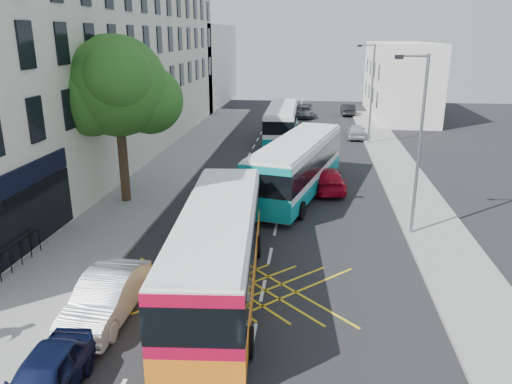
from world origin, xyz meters
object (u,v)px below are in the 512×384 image
(bus_far, at_px, (282,122))
(parked_car_silver, at_px, (106,297))
(bus_mid, at_px, (297,166))
(street_tree, at_px, (117,87))
(distant_car_dark, at_px, (348,109))
(lamp_near, at_px, (418,137))
(distant_car_grey, at_px, (304,112))
(lamp_far, at_px, (371,89))
(parked_car_blue, at_px, (45,379))
(red_hatchback, at_px, (327,179))
(bus_near, at_px, (218,250))
(distant_car_silver, at_px, (356,131))

(bus_far, height_order, parked_car_silver, bus_far)
(bus_far, bearing_deg, parked_car_silver, -97.97)
(parked_car_silver, bearing_deg, bus_mid, 68.41)
(street_tree, distance_m, distant_car_dark, 36.09)
(street_tree, relative_size, lamp_near, 1.10)
(distant_car_grey, bearing_deg, lamp_far, -72.19)
(parked_car_blue, relative_size, red_hatchback, 0.82)
(bus_far, bearing_deg, red_hatchback, -76.50)
(parked_car_blue, bearing_deg, bus_mid, 69.32)
(distant_car_grey, bearing_deg, bus_far, -102.14)
(distant_car_grey, bearing_deg, parked_car_blue, -101.39)
(lamp_far, height_order, distant_car_grey, lamp_far)
(street_tree, xyz_separation_m, lamp_near, (14.71, -2.97, -1.68))
(bus_far, bearing_deg, bus_near, -91.59)
(street_tree, height_order, parked_car_silver, street_tree)
(street_tree, height_order, parked_car_blue, street_tree)
(distant_car_silver, bearing_deg, distant_car_dark, -87.79)
(lamp_near, height_order, bus_near, lamp_near)
(bus_near, bearing_deg, bus_mid, 74.34)
(parked_car_blue, distance_m, red_hatchback, 20.32)
(bus_near, relative_size, distant_car_dark, 2.86)
(distant_car_dark, bearing_deg, distant_car_grey, 20.40)
(parked_car_silver, distance_m, distant_car_silver, 32.58)
(street_tree, relative_size, parked_car_blue, 2.31)
(street_tree, xyz_separation_m, distant_car_grey, (9.06, 30.70, -5.69))
(bus_near, bearing_deg, distant_car_dark, 76.07)
(street_tree, relative_size, distant_car_grey, 2.02)
(lamp_far, distance_m, distant_car_silver, 4.74)
(street_tree, bearing_deg, lamp_far, 49.19)
(parked_car_blue, distance_m, parked_car_silver, 3.91)
(parked_car_silver, height_order, red_hatchback, parked_car_silver)
(distant_car_dark, bearing_deg, bus_far, 63.44)
(street_tree, height_order, distant_car_grey, street_tree)
(street_tree, bearing_deg, parked_car_blue, -76.69)
(parked_car_silver, xyz_separation_m, distant_car_grey, (5.45, 42.05, -0.14))
(parked_car_silver, bearing_deg, distant_car_silver, 72.05)
(lamp_near, distance_m, bus_near, 10.41)
(parked_car_blue, bearing_deg, distant_car_dark, 74.80)
(bus_mid, distance_m, distant_car_silver, 17.64)
(distant_car_grey, bearing_deg, red_hatchback, -90.44)
(street_tree, distance_m, distant_car_grey, 32.52)
(bus_near, height_order, distant_car_silver, bus_near)
(bus_far, relative_size, distant_car_grey, 2.43)
(distant_car_silver, bearing_deg, lamp_far, 108.20)
(lamp_far, height_order, bus_near, lamp_far)
(lamp_far, height_order, red_hatchback, lamp_far)
(lamp_near, xyz_separation_m, parked_car_silver, (-11.10, -8.38, -3.87))
(lamp_far, xyz_separation_m, bus_mid, (-5.41, -14.46, -2.91))
(street_tree, distance_m, parked_car_blue, 16.66)
(bus_mid, relative_size, bus_far, 1.12)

